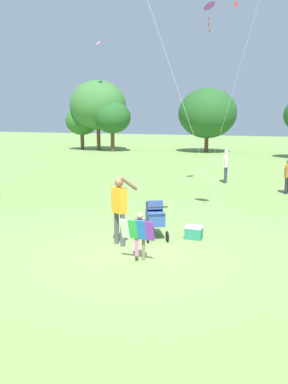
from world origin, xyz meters
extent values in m
plane|color=#75994C|center=(0.00, 0.00, 0.00)|extent=(120.00, 120.00, 0.00)
cylinder|color=brown|center=(-16.23, 25.79, 0.76)|extent=(0.36, 0.36, 1.52)
ellipsoid|color=#2D6628|center=(-16.23, 25.79, 2.82)|extent=(3.24, 2.91, 2.75)
cylinder|color=brown|center=(-14.36, 25.71, 1.06)|extent=(0.36, 0.36, 2.12)
ellipsoid|color=#387033|center=(-14.36, 25.71, 4.31)|extent=(5.49, 4.95, 4.67)
cylinder|color=brown|center=(-12.49, 24.96, 0.89)|extent=(0.36, 0.36, 1.79)
ellipsoid|color=#235623|center=(-12.49, 24.96, 3.19)|extent=(3.50, 3.15, 2.97)
cylinder|color=brown|center=(-4.05, 27.23, 0.71)|extent=(0.36, 0.36, 1.42)
ellipsoid|color=#235623|center=(-4.05, 27.23, 3.53)|extent=(5.27, 4.75, 4.48)
cylinder|color=#7F705B|center=(0.36, -0.34, 0.27)|extent=(0.08, 0.08, 0.55)
cylinder|color=#7F705B|center=(0.19, -0.34, 0.27)|extent=(0.08, 0.08, 0.55)
cube|color=#4C4C56|center=(0.28, -0.34, 0.75)|extent=(0.24, 0.15, 0.41)
cylinder|color=tan|center=(0.42, -0.34, 0.72)|extent=(0.06, 0.06, 0.36)
cylinder|color=tan|center=(0.13, -0.34, 0.72)|extent=(0.06, 0.06, 0.36)
sphere|color=tan|center=(0.28, -0.34, 1.04)|extent=(0.14, 0.14, 0.14)
cube|color=purple|center=(0.57, -0.52, 0.76)|extent=(0.20, 0.17, 0.48)
cube|color=blue|center=(0.38, -0.52, 0.76)|extent=(0.20, 0.17, 0.48)
cube|color=green|center=(0.18, -0.52, 0.76)|extent=(0.20, 0.17, 0.48)
cube|color=white|center=(-0.02, -0.52, 0.76)|extent=(0.20, 0.17, 0.48)
cube|color=pink|center=(0.28, -0.54, 0.33)|extent=(0.08, 0.01, 0.36)
cylinder|color=#4C4C51|center=(-0.71, 0.52, 0.43)|extent=(0.12, 0.12, 0.85)
cylinder|color=#4C4C51|center=(-0.48, 0.38, 0.43)|extent=(0.12, 0.12, 0.85)
cube|color=orange|center=(-0.60, 0.45, 1.17)|extent=(0.44, 0.39, 0.64)
cylinder|color=brown|center=(-0.80, 0.57, 1.13)|extent=(0.09, 0.09, 0.57)
cylinder|color=brown|center=(-0.32, 0.45, 1.61)|extent=(0.34, 0.49, 0.40)
sphere|color=brown|center=(-0.60, 0.45, 1.62)|extent=(0.22, 0.22, 0.22)
cylinder|color=black|center=(-0.15, 1.70, 0.14)|extent=(0.17, 0.26, 0.28)
cylinder|color=black|center=(0.01, 0.87, 0.14)|extent=(0.17, 0.26, 0.28)
cylinder|color=black|center=(0.47, 1.13, 0.14)|extent=(0.17, 0.26, 0.28)
cube|color=#2D4C93|center=(0.06, 1.33, 0.56)|extent=(0.70, 0.77, 0.36)
cube|color=navy|center=(-0.01, 1.44, 0.86)|extent=(0.57, 0.56, 0.35)
cylinder|color=black|center=(0.28, 0.93, 0.96)|extent=(0.44, 0.27, 0.04)
cube|color=red|center=(1.72, 2.92, 6.14)|extent=(0.09, 0.07, 0.14)
cylinder|color=silver|center=(0.67, 1.77, 3.49)|extent=(2.05, 2.36, 6.98)
cone|color=purple|center=(-0.19, 8.56, 7.68)|extent=(0.61, 0.65, 0.30)
cube|color=red|center=(-0.21, 8.61, 7.17)|extent=(0.06, 0.09, 0.14)
cube|color=red|center=(-0.21, 8.61, 6.95)|extent=(0.07, 0.09, 0.14)
cube|color=red|center=(-0.15, 8.57, 6.73)|extent=(0.07, 0.09, 0.14)
cylinder|color=silver|center=(0.87, 7.98, 3.77)|extent=(2.14, 1.18, 7.54)
cube|color=pink|center=(-12.93, 23.28, 9.48)|extent=(0.45, 0.48, 0.28)
cylinder|color=#232328|center=(3.23, 8.99, 0.36)|extent=(0.10, 0.10, 0.72)
cylinder|color=#232328|center=(3.32, 9.20, 0.36)|extent=(0.10, 0.10, 0.72)
cube|color=orange|center=(3.27, 9.10, 0.99)|extent=(0.30, 0.37, 0.54)
cylinder|color=brown|center=(3.20, 8.92, 0.95)|extent=(0.08, 0.08, 0.48)
cylinder|color=#33384C|center=(0.38, 11.05, 0.40)|extent=(0.12, 0.12, 0.80)
cylinder|color=#33384C|center=(0.38, 10.80, 0.40)|extent=(0.12, 0.12, 0.80)
cube|color=silver|center=(0.38, 10.93, 1.11)|extent=(0.22, 0.35, 0.60)
cylinder|color=beige|center=(0.38, 11.15, 1.06)|extent=(0.09, 0.09, 0.54)
cylinder|color=beige|center=(0.38, 10.71, 1.06)|extent=(0.09, 0.09, 0.54)
sphere|color=beige|center=(0.38, 10.93, 1.53)|extent=(0.21, 0.21, 0.21)
cube|color=#288466|center=(1.06, 1.62, 0.15)|extent=(0.44, 0.32, 0.30)
cube|color=white|center=(1.06, 1.62, 0.33)|extent=(0.45, 0.33, 0.05)
camera|label=1|loc=(3.38, -8.19, 3.23)|focal=36.21mm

